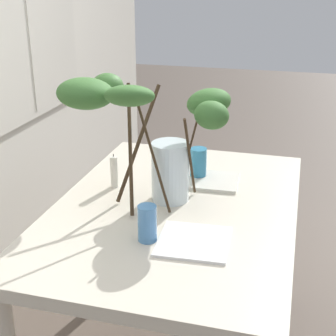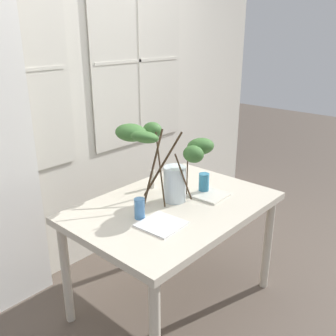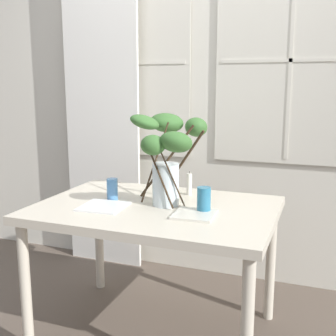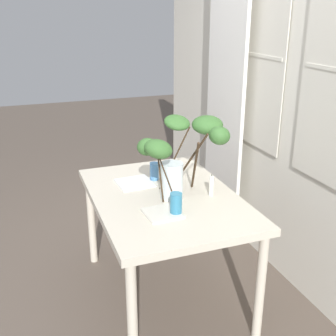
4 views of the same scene
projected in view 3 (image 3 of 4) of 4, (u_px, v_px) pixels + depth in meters
ground at (156, 332)px, 2.53m from camera, size 14.00×14.00×0.00m
back_wall_with_windows at (206, 80)px, 3.15m from camera, size 4.55×0.14×2.92m
curtain_sheer_side at (102, 116)px, 3.33m from camera, size 0.62×0.03×2.39m
dining_table at (156, 220)px, 2.39m from camera, size 1.31×0.91×0.78m
vase_with_branches at (167, 148)px, 2.41m from camera, size 0.52×0.67×0.52m
drinking_glass_blue_left at (112, 189)px, 2.49m from camera, size 0.06×0.06×0.13m
drinking_glass_blue_right at (204, 200)px, 2.24m from camera, size 0.07×0.07×0.14m
plate_square_left at (103, 206)px, 2.35m from camera, size 0.25×0.25×0.01m
plate_square_right at (194, 215)px, 2.19m from camera, size 0.22×0.22×0.01m
pillar_candle at (189, 184)px, 2.59m from camera, size 0.03×0.03×0.15m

